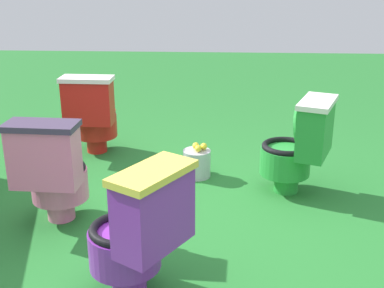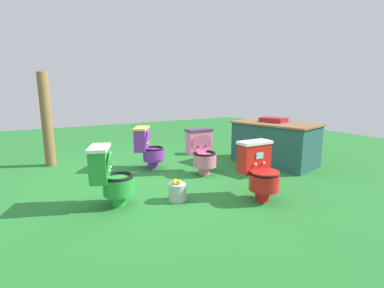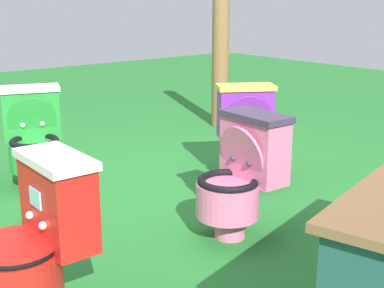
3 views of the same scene
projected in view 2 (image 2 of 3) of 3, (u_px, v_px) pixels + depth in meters
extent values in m
plane|color=#26752D|center=(152.00, 178.00, 4.37)|extent=(14.00, 14.00, 0.00)
cylinder|color=red|center=(262.00, 195.00, 3.49)|extent=(0.18, 0.18, 0.14)
cylinder|color=red|center=(264.00, 182.00, 3.44)|extent=(0.38, 0.38, 0.20)
torus|color=black|center=(265.00, 173.00, 3.42)|extent=(0.36, 0.36, 0.04)
cylinder|color=white|center=(264.00, 177.00, 3.43)|extent=(0.24, 0.24, 0.01)
cube|color=red|center=(254.00, 158.00, 3.56)|extent=(0.20, 0.41, 0.37)
cube|color=white|center=(255.00, 142.00, 3.52)|extent=(0.22, 0.44, 0.04)
cube|color=#8CE0E5|center=(260.00, 156.00, 3.47)|extent=(0.01, 0.11, 0.08)
cylinder|color=red|center=(265.00, 172.00, 3.42)|extent=(0.37, 0.37, 0.02)
sphere|color=white|center=(264.00, 163.00, 3.51)|extent=(0.04, 0.04, 0.04)
sphere|color=white|center=(255.00, 164.00, 3.45)|extent=(0.04, 0.04, 0.04)
cylinder|color=green|center=(118.00, 199.00, 3.35)|extent=(0.23, 0.23, 0.14)
cylinder|color=green|center=(119.00, 186.00, 3.32)|extent=(0.48, 0.48, 0.20)
torus|color=black|center=(118.00, 177.00, 3.29)|extent=(0.46, 0.46, 0.04)
cylinder|color=white|center=(119.00, 181.00, 3.30)|extent=(0.31, 0.31, 0.01)
cube|color=green|center=(100.00, 165.00, 3.23)|extent=(0.45, 0.33, 0.37)
cube|color=white|center=(99.00, 148.00, 3.19)|extent=(0.48, 0.36, 0.04)
cube|color=#8CE0E5|center=(109.00, 160.00, 3.24)|extent=(0.11, 0.05, 0.08)
cylinder|color=green|center=(109.00, 166.00, 3.25)|extent=(0.36, 0.21, 0.35)
sphere|color=white|center=(110.00, 167.00, 3.33)|extent=(0.04, 0.04, 0.04)
sphere|color=white|center=(109.00, 170.00, 3.19)|extent=(0.04, 0.04, 0.04)
cylinder|color=purple|center=(153.00, 164.00, 4.89)|extent=(0.25, 0.25, 0.14)
cylinder|color=purple|center=(154.00, 155.00, 4.86)|extent=(0.51, 0.51, 0.20)
torus|color=black|center=(153.00, 149.00, 4.84)|extent=(0.49, 0.49, 0.04)
cylinder|color=#EACC4C|center=(154.00, 152.00, 4.85)|extent=(0.33, 0.33, 0.01)
cube|color=purple|center=(142.00, 140.00, 4.81)|extent=(0.45, 0.38, 0.37)
cube|color=#EACC4C|center=(141.00, 128.00, 4.77)|extent=(0.48, 0.41, 0.04)
cube|color=#8CE0E5|center=(147.00, 137.00, 4.80)|extent=(0.10, 0.06, 0.08)
cylinder|color=purple|center=(148.00, 141.00, 4.81)|extent=(0.34, 0.26, 0.35)
sphere|color=#EACC4C|center=(149.00, 142.00, 4.89)|extent=(0.04, 0.04, 0.04)
sphere|color=#EACC4C|center=(147.00, 144.00, 4.75)|extent=(0.04, 0.04, 0.04)
cylinder|color=pink|center=(204.00, 170.00, 4.54)|extent=(0.19, 0.19, 0.14)
cylinder|color=pink|center=(205.00, 160.00, 4.49)|extent=(0.39, 0.39, 0.20)
torus|color=black|center=(205.00, 154.00, 4.47)|extent=(0.37, 0.37, 0.04)
cylinder|color=#3F334C|center=(205.00, 157.00, 4.48)|extent=(0.25, 0.25, 0.01)
cube|color=pink|center=(199.00, 142.00, 4.61)|extent=(0.21, 0.42, 0.37)
cube|color=#3F334C|center=(199.00, 130.00, 4.57)|extent=(0.23, 0.44, 0.04)
cube|color=#8CE0E5|center=(202.00, 140.00, 4.52)|extent=(0.01, 0.11, 0.08)
cylinder|color=pink|center=(202.00, 144.00, 4.53)|extent=(0.11, 0.35, 0.35)
sphere|color=#3F334C|center=(206.00, 146.00, 4.56)|extent=(0.04, 0.04, 0.04)
sphere|color=#3F334C|center=(198.00, 147.00, 4.50)|extent=(0.04, 0.04, 0.04)
cube|color=#23514C|center=(275.00, 144.00, 5.14)|extent=(1.55, 1.12, 0.74)
cube|color=brown|center=(276.00, 123.00, 5.06)|extent=(1.63, 1.19, 0.03)
cube|color=maroon|center=(273.00, 120.00, 5.14)|extent=(0.51, 0.43, 0.08)
cylinder|color=brown|center=(47.00, 120.00, 4.92)|extent=(0.18, 0.18, 1.66)
cube|color=brown|center=(200.00, 147.00, 5.98)|extent=(0.39, 0.44, 0.28)
cylinder|color=#B7B7BF|center=(177.00, 192.00, 3.47)|extent=(0.22, 0.22, 0.22)
ellipsoid|color=yellow|center=(174.00, 182.00, 3.40)|extent=(0.07, 0.05, 0.05)
ellipsoid|color=yellow|center=(179.00, 182.00, 3.42)|extent=(0.07, 0.05, 0.05)
ellipsoid|color=yellow|center=(175.00, 181.00, 3.46)|extent=(0.07, 0.05, 0.05)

